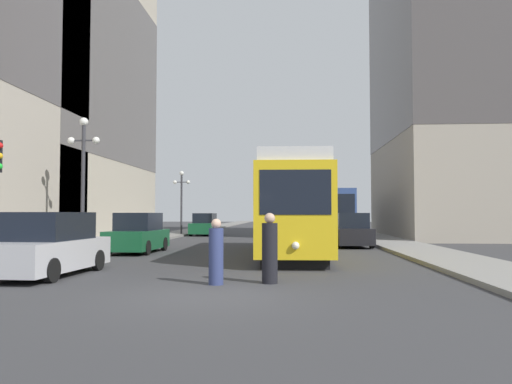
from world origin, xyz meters
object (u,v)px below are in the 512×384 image
object	(u,v)px
transit_bus	(330,212)
parked_car_left_mid	(205,225)
pedestrian_crossing_far	(216,254)
parked_car_right_far	(350,231)
lamp_post_left_far	(182,192)
parked_car_left_near	(138,234)
lamp_post_left_near	(83,164)
parked_car_left_far	(50,246)
pedestrian_crossing_near	(270,250)
streetcar	(291,206)

from	to	relation	value
transit_bus	parked_car_left_mid	bearing A→B (deg)	171.40
transit_bus	pedestrian_crossing_far	bearing A→B (deg)	-99.90
parked_car_right_far	lamp_post_left_far	size ratio (longest dim) A/B	0.83
parked_car_left_near	parked_car_right_far	world-z (taller)	same
lamp_post_left_near	parked_car_left_mid	bearing A→B (deg)	84.45
lamp_post_left_far	parked_car_right_far	bearing A→B (deg)	-47.21
parked_car_right_far	parked_car_left_far	distance (m)	16.51
pedestrian_crossing_far	lamp_post_left_far	world-z (taller)	lamp_post_left_far
lamp_post_left_near	lamp_post_left_far	bearing A→B (deg)	90.00
transit_bus	lamp_post_left_far	bearing A→B (deg)	173.68
pedestrian_crossing_far	parked_car_left_far	bearing A→B (deg)	64.88
parked_car_left_mid	pedestrian_crossing_far	xyz separation A→B (m)	(5.06, -27.72, -0.07)
parked_car_left_mid	lamp_post_left_far	world-z (taller)	lamp_post_left_far
lamp_post_left_near	pedestrian_crossing_far	bearing A→B (deg)	-49.54
transit_bus	pedestrian_crossing_near	xyz separation A→B (m)	(-3.71, -25.67, -1.11)
pedestrian_crossing_far	lamp_post_left_far	distance (m)	28.56
parked_car_right_far	lamp_post_left_far	xyz separation A→B (m)	(-12.09, 13.07, 2.71)
transit_bus	lamp_post_left_near	xyz separation A→B (m)	(-12.00, -17.83, 1.97)
streetcar	pedestrian_crossing_near	distance (m)	8.86
transit_bus	streetcar	bearing A→B (deg)	-99.39
parked_car_left_mid	pedestrian_crossing_far	distance (m)	28.18
transit_bus	parked_car_right_far	size ratio (longest dim) A/B	2.94
parked_car_left_mid	parked_car_left_far	distance (m)	26.22
parked_car_left_near	parked_car_right_far	distance (m)	11.19
parked_car_left_mid	pedestrian_crossing_near	world-z (taller)	parked_car_left_mid
parked_car_left_mid	pedestrian_crossing_near	size ratio (longest dim) A/B	2.38
parked_car_left_near	lamp_post_left_near	size ratio (longest dim) A/B	0.75
transit_bus	parked_car_left_near	world-z (taller)	transit_bus
parked_car_left_mid	lamp_post_left_far	size ratio (longest dim) A/B	0.83
parked_car_left_far	lamp_post_left_far	distance (m)	26.26
parked_car_left_near	pedestrian_crossing_far	world-z (taller)	parked_car_left_near
parked_car_left_mid	parked_car_left_near	bearing A→B (deg)	-88.70
streetcar	parked_car_left_mid	distance (m)	19.95
pedestrian_crossing_far	pedestrian_crossing_near	bearing A→B (deg)	-84.89
pedestrian_crossing_far	lamp_post_left_near	size ratio (longest dim) A/B	0.29
transit_bus	parked_car_left_near	distance (m)	19.07
parked_car_left_mid	pedestrian_crossing_near	bearing A→B (deg)	-75.56
parked_car_left_mid	pedestrian_crossing_near	distance (m)	28.13
parked_car_right_far	transit_bus	bearing A→B (deg)	-92.30
lamp_post_left_near	lamp_post_left_far	xyz separation A→B (m)	(0.00, 19.39, -0.36)
parked_car_left_far	pedestrian_crossing_near	xyz separation A→B (m)	(6.40, -1.17, -0.01)
pedestrian_crossing_near	pedestrian_crossing_far	xyz separation A→B (m)	(-1.34, -0.33, -0.07)
parked_car_right_far	lamp_post_left_near	world-z (taller)	lamp_post_left_near
streetcar	transit_bus	bearing A→B (deg)	78.51
parked_car_left_mid	pedestrian_crossing_far	world-z (taller)	parked_car_left_mid
streetcar	parked_car_left_far	world-z (taller)	streetcar
transit_bus	pedestrian_crossing_far	world-z (taller)	transit_bus
parked_car_left_far	pedestrian_crossing_near	bearing A→B (deg)	-8.12
transit_bus	lamp_post_left_far	size ratio (longest dim) A/B	2.45
parked_car_left_near	pedestrian_crossing_near	bearing A→B (deg)	-54.87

